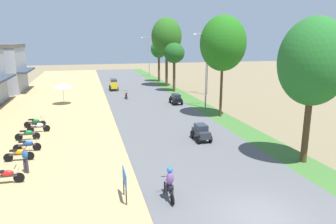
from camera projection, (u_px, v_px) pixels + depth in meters
ground_plane at (259, 218)px, 13.40m from camera, size 180.00×180.00×0.00m
road_strip at (259, 217)px, 13.39m from camera, size 9.00×140.00×0.08m
parked_motorbike_nearest at (6, 175)px, 16.33m from camera, size 1.80×0.54×0.94m
parked_motorbike_second at (19, 154)px, 19.44m from camera, size 1.80×0.54×0.94m
parked_motorbike_third at (27, 145)px, 21.10m from camera, size 1.80×0.54×0.94m
parked_motorbike_fourth at (28, 134)px, 23.52m from camera, size 1.80×0.54×0.94m
parked_motorbike_fifth at (39, 126)px, 25.54m from camera, size 1.80×0.54×0.94m
parked_motorbike_sixth at (35, 122)px, 26.93m from camera, size 1.80×0.54×0.94m
street_signboard at (125, 179)px, 14.59m from camera, size 0.06×1.30×1.50m
vendor_umbrella at (63, 85)px, 36.19m from camera, size 2.20×2.20×2.52m
pedestrian_on_shoulder at (25, 158)px, 17.59m from camera, size 0.43×0.39×1.62m
median_tree_nearest at (313, 62)px, 18.06m from camera, size 4.03×4.03×8.77m
median_tree_second at (223, 43)px, 29.38m from camera, size 4.38×4.38×9.72m
median_tree_third at (174, 54)px, 44.69m from camera, size 2.98×2.98×7.03m
median_tree_fourth at (167, 37)px, 49.16m from camera, size 4.79×4.79×10.84m
median_tree_fifth at (159, 50)px, 55.35m from camera, size 2.87×2.87×7.37m
streetlamp_near at (206, 66)px, 33.72m from camera, size 3.16×0.20×8.19m
streetlamp_mid at (149, 54)px, 63.64m from camera, size 3.16×0.20×8.06m
utility_pole_near at (207, 62)px, 42.65m from camera, size 1.80×0.20×8.57m
car_hatchback_charcoal at (201, 132)px, 23.37m from camera, size 1.04×2.00×1.23m
car_sedan_black at (176, 98)px, 36.70m from camera, size 1.10×2.26×1.19m
car_van_yellow at (114, 84)px, 46.62m from camera, size 1.19×2.41×1.67m
motorbike_ahead_second at (169, 184)px, 14.68m from camera, size 0.54×1.80×1.66m
motorbike_ahead_third at (126, 95)px, 40.14m from camera, size 0.54×1.80×0.94m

